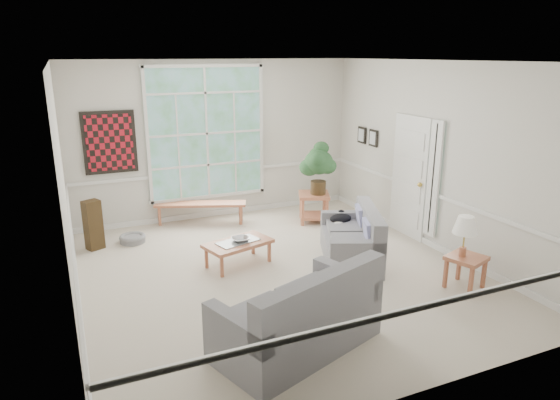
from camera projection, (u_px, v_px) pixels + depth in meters
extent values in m
cube|color=beige|center=(279.00, 273.00, 7.33)|extent=(5.50, 6.00, 0.01)
cube|color=white|center=(279.00, 61.00, 6.48)|extent=(5.50, 6.00, 0.02)
cube|color=silver|center=(217.00, 140.00, 9.54)|extent=(5.50, 0.02, 3.00)
cube|color=silver|center=(419.00, 248.00, 4.27)|extent=(5.50, 0.02, 3.00)
cube|color=silver|center=(64.00, 195.00, 5.84)|extent=(0.02, 6.00, 3.00)
cube|color=silver|center=(437.00, 157.00, 7.96)|extent=(0.02, 6.00, 3.00)
cube|color=white|center=(207.00, 133.00, 9.38)|extent=(2.30, 0.08, 2.40)
cube|color=white|center=(409.00, 177.00, 8.60)|extent=(0.08, 0.90, 2.10)
cube|color=white|center=(434.00, 179.00, 8.02)|extent=(0.08, 0.26, 1.90)
cube|color=maroon|center=(110.00, 142.00, 8.71)|extent=(0.90, 0.06, 1.10)
cube|color=black|center=(373.00, 138.00, 9.47)|extent=(0.04, 0.26, 0.32)
cube|color=black|center=(362.00, 135.00, 9.82)|extent=(0.04, 0.26, 0.32)
cube|color=slate|center=(351.00, 235.00, 7.66)|extent=(1.32, 1.71, 0.82)
cube|color=slate|center=(297.00, 307.00, 5.35)|extent=(2.01, 1.48, 0.97)
cube|color=#AF6243|center=(238.00, 253.00, 7.56)|extent=(1.11, 0.80, 0.37)
imported|color=#9E9EA3|center=(241.00, 239.00, 7.50)|extent=(0.35, 0.35, 0.08)
cube|color=#AF6243|center=(201.00, 213.00, 9.42)|extent=(1.70, 0.93, 0.40)
cube|color=#AF6243|center=(314.00, 208.00, 9.47)|extent=(0.74, 0.74, 0.56)
cube|color=#AF6243|center=(465.00, 272.00, 6.80)|extent=(0.58, 0.58, 0.46)
cylinder|color=slate|center=(133.00, 239.00, 8.50)|extent=(0.50, 0.50, 0.13)
cube|color=#362613|center=(93.00, 225.00, 8.12)|extent=(0.32, 0.29, 0.82)
ellipsoid|color=black|center=(341.00, 218.00, 8.15)|extent=(0.46, 0.44, 0.18)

